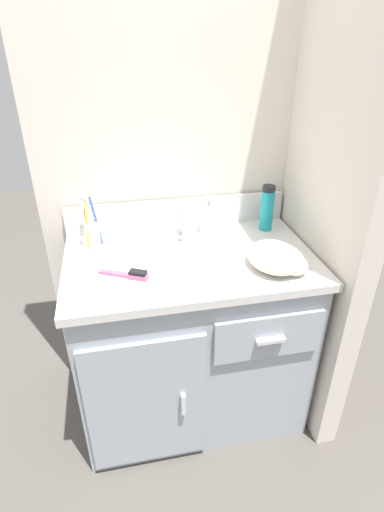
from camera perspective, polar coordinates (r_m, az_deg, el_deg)
The scene contains 11 objects.
ground_plane at distance 1.91m, azimuth -0.18°, elevation -19.97°, with size 6.00×6.00×0.00m, color #4C4742.
wall_back at distance 1.59m, azimuth -2.65°, elevation 16.80°, with size 1.07×0.08×2.20m, color beige.
wall_right at distance 1.46m, azimuth 19.72°, elevation 13.99°, with size 0.08×0.62×2.20m, color beige.
vanity at distance 1.63m, azimuth -0.23°, elevation -11.19°, with size 0.89×0.56×0.75m.
backsplash at distance 1.63m, azimuth -2.07°, elevation 6.16°, with size 0.89×0.02×0.12m.
sink_faucet at distance 1.54m, azimuth -1.42°, elevation 4.34°, with size 0.09×0.09×0.14m.
toothbrush_cup at distance 1.53m, azimuth -14.27°, elevation 3.47°, with size 0.08×0.10×0.20m.
soap_dispenser at distance 1.57m, azimuth 2.41°, elevation 5.55°, with size 0.06×0.07×0.16m.
shaving_cream_can at distance 1.62m, azimuth 10.67°, elevation 6.72°, with size 0.05×0.05×0.18m.
hairbrush at distance 1.32m, azimuth -8.80°, elevation -2.62°, with size 0.16×0.10×0.03m.
hand_towel at distance 1.38m, azimuth 12.25°, elevation -0.29°, with size 0.19×0.22×0.07m.
Camera 1 is at (-0.24, -1.21, 1.45)m, focal length 28.00 mm.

